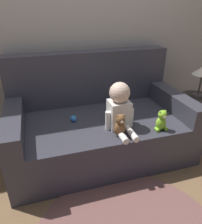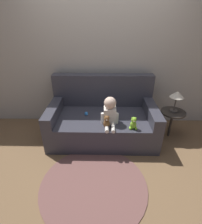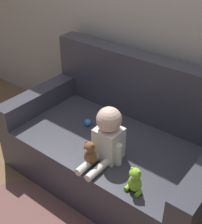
# 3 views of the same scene
# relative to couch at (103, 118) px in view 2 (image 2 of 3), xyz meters

# --- Properties ---
(ground_plane) EXTENTS (12.00, 12.00, 0.00)m
(ground_plane) POSITION_rel_couch_xyz_m (0.00, -0.07, -0.32)
(ground_plane) COLOR brown
(wall_back) EXTENTS (8.00, 0.05, 2.60)m
(wall_back) POSITION_rel_couch_xyz_m (0.00, 0.50, 0.98)
(wall_back) COLOR #ADA89E
(wall_back) RESTS_ON ground_plane
(couch) EXTENTS (1.74, 0.99, 0.98)m
(couch) POSITION_rel_couch_xyz_m (0.00, 0.00, 0.00)
(couch) COLOR #383842
(couch) RESTS_ON ground_plane
(person_baby) EXTENTS (0.26, 0.38, 0.42)m
(person_baby) POSITION_rel_couch_xyz_m (0.11, -0.31, 0.29)
(person_baby) COLOR white
(person_baby) RESTS_ON couch
(teddy_bear_brown) EXTENTS (0.10, 0.09, 0.20)m
(teddy_bear_brown) POSITION_rel_couch_xyz_m (0.06, -0.44, 0.20)
(teddy_bear_brown) COLOR brown
(teddy_bear_brown) RESTS_ON couch
(plush_toy_side) EXTENTS (0.11, 0.09, 0.19)m
(plush_toy_side) POSITION_rel_couch_xyz_m (0.45, -0.46, 0.19)
(plush_toy_side) COLOR #8CD133
(plush_toy_side) RESTS_ON couch
(toy_ball) EXTENTS (0.06, 0.06, 0.06)m
(toy_ball) POSITION_rel_couch_xyz_m (-0.27, -0.08, 0.13)
(toy_ball) COLOR #337FDB
(toy_ball) RESTS_ON couch
(floor_rug) EXTENTS (1.33, 1.33, 0.01)m
(floor_rug) POSITION_rel_couch_xyz_m (-0.10, -1.10, -0.31)
(floor_rug) COLOR brown
(floor_rug) RESTS_ON ground_plane
(side_table) EXTENTS (0.40, 0.40, 0.84)m
(side_table) POSITION_rel_couch_xyz_m (1.16, -0.04, 0.29)
(side_table) COLOR #332D28
(side_table) RESTS_ON ground_plane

